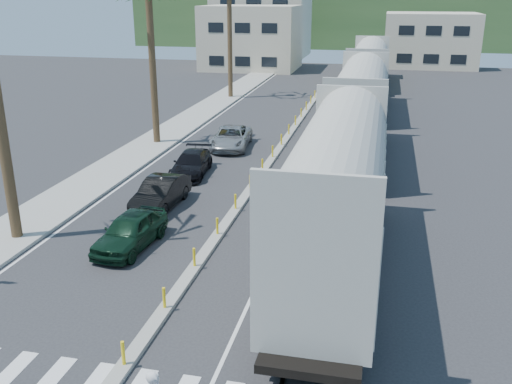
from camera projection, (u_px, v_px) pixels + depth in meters
The scene contains 12 objects.
ground at pixel (140, 347), 16.36m from camera, with size 140.00×140.00×0.00m, color #28282B.
sidewalk at pixel (170, 132), 41.09m from camera, with size 3.00×90.00×0.15m, color gray.
rails at pixel (362, 133), 41.10m from camera, with size 1.56×100.00×0.06m.
median at pixel (272, 158), 34.70m from camera, with size 0.45×60.00×0.85m.
lane_markings at pixel (256, 138), 39.81m from camera, with size 9.42×90.00×0.01m.
freight_train at pixel (363, 97), 38.56m from camera, with size 3.00×60.94×5.85m.
buildings at pixel (298, 31), 82.19m from camera, with size 38.00×27.00×10.00m.
hillside at pixel (355, 12), 106.43m from camera, with size 80.00×20.00×12.00m, color #385628.
car_lead at pixel (130, 231), 22.55m from camera, with size 1.97×4.26×1.41m, color black.
car_second at pixel (161, 193), 26.82m from camera, with size 1.65×4.32×1.41m, color black.
car_third at pixel (191, 164), 31.63m from camera, with size 2.19×4.52×1.27m, color black.
car_rear at pixel (231, 138), 37.07m from camera, with size 2.73×5.12×1.37m, color #989B9D.
Camera 1 is at (6.30, -12.88, 9.64)m, focal length 40.00 mm.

